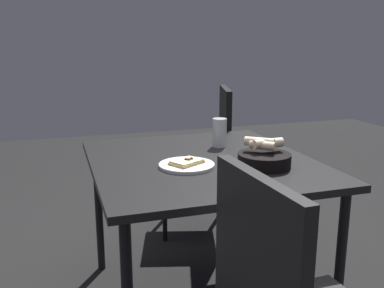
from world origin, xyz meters
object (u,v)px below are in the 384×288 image
Objects in this scene: bread_basket at (264,158)px; beer_glass at (220,134)px; dining_table at (201,172)px; pizza_plate at (187,165)px; chair_near at (208,152)px.

bread_basket is 1.57× the size of beer_glass.
beer_glass reaches higher than dining_table.
chair_near reaches higher than pizza_plate.
chair_near is (-0.60, 0.16, -0.26)m from beer_glass.
beer_glass is (-0.39, -0.05, 0.03)m from bread_basket.
pizza_plate is (0.09, -0.10, 0.07)m from dining_table.
pizza_plate is 0.33m from bread_basket.
beer_glass reaches higher than bread_basket.
dining_table is 0.87m from chair_near.
beer_glass is at bearing 140.40° from dining_table.
bread_basket is at bearing -6.20° from chair_near.
bread_basket reaches higher than pizza_plate.
chair_near is (-0.80, 0.32, -0.13)m from dining_table.
dining_table is at bearing -39.60° from beer_glass.
bread_basket is 0.24× the size of chair_near.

